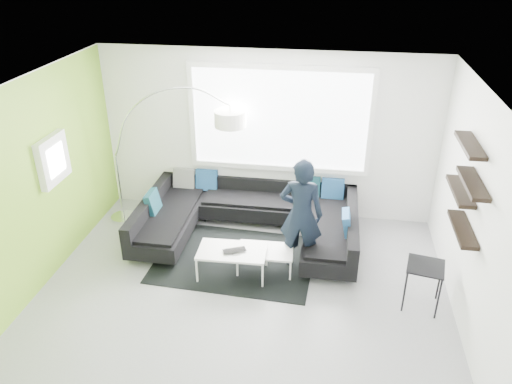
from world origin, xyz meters
The scene contains 9 objects.
ground centered at (0.00, 0.00, 0.00)m, with size 5.50×5.50×0.00m, color #929297.
room_shell centered at (0.04, 0.21, 1.81)m, with size 5.54×5.04×2.82m.
sectional_sofa centered at (-0.16, 1.54, 0.32)m, with size 3.36×2.08×0.73m.
rug centered at (-0.26, 0.93, 0.01)m, with size 2.31×1.68×0.01m, color black.
coffee_table centered at (0.01, 0.65, 0.20)m, with size 1.24×0.72×0.40m, color white.
arc_lamp centered at (-2.38, 1.83, 1.15)m, with size 2.14×0.64×2.30m, color silver, non-canonical shape.
side_table centered at (2.33, 0.30, 0.31)m, with size 0.45×0.45×0.62m, color black.
person centered at (0.70, 0.96, 0.84)m, with size 0.64×0.44×1.68m, color black.
laptop centered at (-0.16, 0.50, 0.42)m, with size 0.38×0.32×0.03m, color black.
Camera 1 is at (1.03, -5.13, 4.31)m, focal length 35.00 mm.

